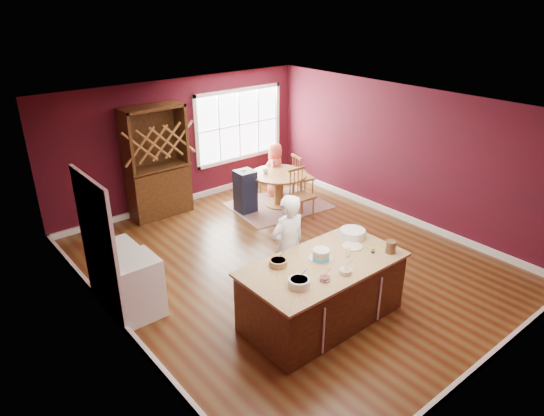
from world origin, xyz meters
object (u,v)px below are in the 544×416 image
(chair_north, at_px, (269,173))
(toddler, at_px, (241,174))
(dryer, at_px, (118,271))
(chair_east, at_px, (303,175))
(kitchen_island, at_px, (322,292))
(seated_woman, at_px, (275,170))
(dining_table, at_px, (279,183))
(high_chair, at_px, (245,190))
(layer_cake, at_px, (321,254))
(hutch, at_px, (157,162))
(baker, at_px, (287,248))
(washer, at_px, (136,287))
(chair_south, at_px, (302,194))

(chair_north, height_order, toddler, chair_north)
(toddler, relative_size, dryer, 0.30)
(chair_east, distance_m, chair_north, 0.81)
(kitchen_island, distance_m, seated_woman, 4.66)
(dryer, bearing_deg, dining_table, 14.57)
(chair_east, xyz_separation_m, dryer, (-4.85, -1.12, -0.08))
(high_chair, bearing_deg, chair_north, 29.38)
(layer_cake, height_order, seated_woman, seated_woman)
(kitchen_island, height_order, hutch, hutch)
(toddler, distance_m, dryer, 3.65)
(hutch, bearing_deg, baker, -89.04)
(seated_woman, height_order, high_chair, seated_woman)
(chair_east, height_order, washer, chair_east)
(kitchen_island, xyz_separation_m, dryer, (-1.97, 2.39, -0.01))
(baker, height_order, washer, baker)
(seated_woman, distance_m, washer, 4.94)
(baker, relative_size, hutch, 0.74)
(high_chair, bearing_deg, chair_east, -3.22)
(seated_woman, relative_size, washer, 1.35)
(dining_table, bearing_deg, hutch, 150.53)
(chair_north, bearing_deg, chair_south, 63.50)
(baker, height_order, high_chair, baker)
(chair_east, height_order, chair_south, chair_south)
(kitchen_island, bearing_deg, dining_table, 58.49)
(chair_east, xyz_separation_m, chair_south, (-0.80, -0.83, 0.02))
(high_chair, bearing_deg, layer_cake, -106.99)
(washer, bearing_deg, dining_table, 22.60)
(high_chair, xyz_separation_m, dryer, (-3.36, -1.29, -0.04))
(seated_woman, xyz_separation_m, washer, (-4.41, -2.21, -0.16))
(seated_woman, height_order, washer, seated_woman)
(kitchen_island, distance_m, toddler, 4.06)
(dryer, bearing_deg, high_chair, 20.99)
(hutch, bearing_deg, washer, -122.91)
(dining_table, height_order, washer, washer)
(hutch, bearing_deg, dining_table, -29.47)
(kitchen_island, height_order, baker, baker)
(kitchen_island, relative_size, chair_east, 2.28)
(chair_east, bearing_deg, hutch, 78.81)
(kitchen_island, height_order, toddler, toddler)
(seated_woman, relative_size, toddler, 4.76)
(high_chair, bearing_deg, kitchen_island, -107.22)
(washer, bearing_deg, seated_woman, 26.65)
(high_chair, xyz_separation_m, hutch, (-1.46, 1.01, 0.67))
(toddler, bearing_deg, chair_north, 20.10)
(kitchen_island, xyz_separation_m, chair_south, (2.08, 2.68, 0.09))
(layer_cake, bearing_deg, hutch, 91.60)
(chair_east, bearing_deg, kitchen_island, 151.30)
(chair_south, xyz_separation_m, hutch, (-2.15, 2.02, 0.62))
(dining_table, distance_m, chair_north, 0.83)
(chair_east, xyz_separation_m, toddler, (-1.51, 0.30, 0.30))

